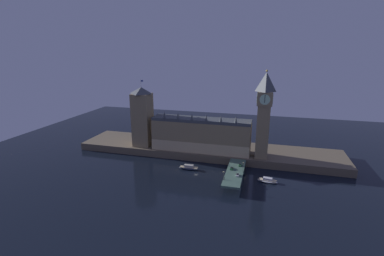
% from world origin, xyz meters
% --- Properties ---
extents(ground_plane, '(400.00, 400.00, 0.00)m').
position_xyz_m(ground_plane, '(0.00, 0.00, 0.00)').
color(ground_plane, black).
extents(embankment, '(220.00, 42.00, 6.01)m').
position_xyz_m(embankment, '(0.00, 39.00, 3.00)').
color(embankment, brown).
rests_on(embankment, ground_plane).
extents(parliament_hall, '(79.39, 16.85, 32.31)m').
position_xyz_m(parliament_hall, '(-3.39, 28.75, 19.43)').
color(parliament_hall, '#8E7A56').
rests_on(parliament_hall, embankment).
extents(clock_tower, '(11.31, 11.42, 66.13)m').
position_xyz_m(clock_tower, '(44.85, 26.08, 40.97)').
color(clock_tower, '#8E7A56').
rests_on(clock_tower, embankment).
extents(victoria_tower, '(14.93, 14.93, 56.21)m').
position_xyz_m(victoria_tower, '(-54.36, 28.82, 31.21)').
color(victoria_tower, '#8E7A56').
rests_on(victoria_tower, embankment).
extents(bridge, '(11.58, 46.00, 5.73)m').
position_xyz_m(bridge, '(28.59, -5.00, 4.26)').
color(bridge, '#476656').
rests_on(bridge, ground_plane).
extents(car_northbound_lead, '(2.02, 4.30, 1.35)m').
position_xyz_m(car_northbound_lead, '(26.04, -1.97, 6.36)').
color(car_northbound_lead, '#235633').
rests_on(car_northbound_lead, bridge).
extents(car_southbound_lead, '(2.10, 3.93, 1.38)m').
position_xyz_m(car_southbound_lead, '(31.14, -11.48, 6.37)').
color(car_southbound_lead, silver).
rests_on(car_southbound_lead, bridge).
extents(car_southbound_trail, '(1.89, 4.11, 1.48)m').
position_xyz_m(car_southbound_trail, '(31.14, 5.74, 6.42)').
color(car_southbound_trail, '#235633').
rests_on(car_southbound_trail, bridge).
extents(pedestrian_near_rail, '(0.38, 0.38, 1.71)m').
position_xyz_m(pedestrian_near_rail, '(23.49, -18.86, 6.63)').
color(pedestrian_near_rail, black).
rests_on(pedestrian_near_rail, bridge).
extents(pedestrian_far_rail, '(0.38, 0.38, 1.75)m').
position_xyz_m(pedestrian_far_rail, '(23.49, 2.49, 6.65)').
color(pedestrian_far_rail, black).
rests_on(pedestrian_far_rail, bridge).
extents(street_lamp_near, '(1.34, 0.60, 5.87)m').
position_xyz_m(street_lamp_near, '(23.09, -19.72, 9.40)').
color(street_lamp_near, '#2D3333').
rests_on(street_lamp_near, bridge).
extents(street_lamp_mid, '(1.34, 0.60, 7.28)m').
position_xyz_m(street_lamp_mid, '(34.08, -5.00, 10.27)').
color(street_lamp_mid, '#2D3333').
rests_on(street_lamp_mid, bridge).
extents(boat_upstream, '(15.24, 4.59, 3.67)m').
position_xyz_m(boat_upstream, '(-6.15, 2.18, 1.34)').
color(boat_upstream, '#1E2842').
rests_on(boat_upstream, ground_plane).
extents(boat_downstream, '(13.67, 6.39, 3.16)m').
position_xyz_m(boat_downstream, '(50.46, -3.80, 1.16)').
color(boat_downstream, white).
rests_on(boat_downstream, ground_plane).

